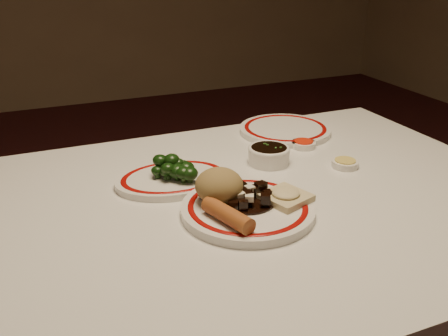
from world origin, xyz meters
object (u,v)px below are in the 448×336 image
Objects in this scene: stirfry_heap at (248,196)px; soy_bowl at (269,155)px; rice_mound at (219,186)px; broccoli_pile at (175,168)px; dining_table at (258,234)px; spring_roll at (228,215)px; fried_wonton at (286,196)px; broccoli_plate at (173,179)px; main_plate at (248,209)px.

stirfry_heap reaches higher than soy_bowl.
broccoli_pile is at bearing 106.64° from rice_mound.
spring_roll reaches higher than dining_table.
fried_wonton and soy_bowl have the same top height.
broccoli_plate is 2.68× the size of soy_bowl.
broccoli_pile reaches higher than soy_bowl.
fried_wonton is at bearing -109.32° from soy_bowl.
fried_wonton reaches higher than broccoli_plate.
broccoli_pile is at bearing 138.19° from dining_table.
broccoli_pile is at bearing 115.39° from main_plate.
soy_bowl is (0.25, 0.01, 0.01)m from broccoli_plate.
broccoli_pile is 1.00× the size of soy_bowl.
rice_mound is at bearing 138.83° from main_plate.
rice_mound is at bearing 158.53° from fried_wonton.
dining_table is at bearing 109.29° from fried_wonton.
main_plate is 2.65× the size of broccoli_pile.
rice_mound is (-0.04, 0.04, 0.04)m from main_plate.
fried_wonton is at bearing -21.47° from rice_mound.
dining_table is 0.18m from rice_mound.
spring_roll is 0.34m from soy_bowl.
rice_mound is at bearing -139.64° from soy_bowl.
stirfry_heap is 0.43× the size of broccoli_plate.
main_plate is at bearing -126.68° from soy_bowl.
dining_table is at bearing 41.70° from stirfry_heap.
fried_wonton is 1.07× the size of soy_bowl.
broccoli_plate is at bearing 79.76° from spring_roll.
broccoli_plate is (-0.10, 0.18, -0.02)m from stirfry_heap.
broccoli_plate is at bearing 115.24° from main_plate.
broccoli_pile is (-0.04, 0.15, -0.01)m from rice_mound.
soy_bowl is at bearing 40.36° from rice_mound.
spring_roll is at bearing -83.18° from broccoli_plate.
stirfry_heap is (0.07, 0.06, -0.00)m from spring_roll.
main_plate is 0.21m from broccoli_pile.
spring_roll is at bearing -138.50° from dining_table.
spring_roll is (-0.12, -0.10, 0.13)m from dining_table.
broccoli_plate is at bearing 106.86° from rice_mound.
fried_wonton reaches higher than dining_table.
rice_mound reaches higher than main_plate.
dining_table is at bearing -41.81° from broccoli_pile.
main_plate reaches higher than dining_table.
stirfry_heap is at bearing -60.72° from broccoli_pile.
broccoli_plate is at bearing 129.91° from fried_wonton.
fried_wonton is 0.08m from stirfry_heap.
broccoli_pile is at bearing -68.69° from broccoli_plate.
fried_wonton is 0.40× the size of broccoli_plate.
broccoli_pile is at bearing 119.28° from stirfry_heap.
soy_bowl is (0.22, 0.26, -0.01)m from spring_roll.
soy_bowl reaches higher than dining_table.
main_plate is at bearing -64.76° from broccoli_plate.
broccoli_pile reaches higher than spring_roll.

